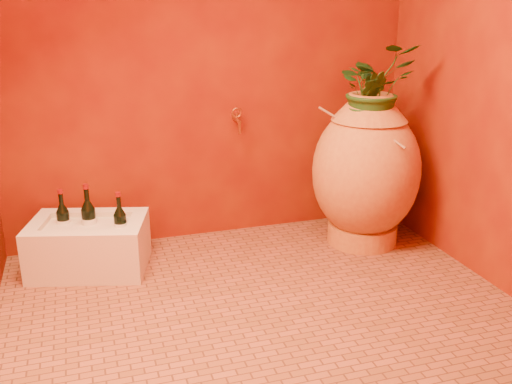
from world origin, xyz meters
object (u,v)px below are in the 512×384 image
object	(u,v)px
amphora	(366,171)
wine_bottle_a	(64,222)
wall_tap	(237,119)
wine_bottle_b	(121,225)
wine_bottle_c	(89,221)
stone_basin	(89,246)

from	to	relation	value
amphora	wine_bottle_a	world-z (taller)	amphora
wall_tap	wine_bottle_b	bearing A→B (deg)	-158.81
wine_bottle_c	wine_bottle_b	bearing A→B (deg)	-28.10
wine_bottle_b	wall_tap	bearing A→B (deg)	21.19
amphora	wine_bottle_b	size ratio (longest dim) A/B	3.16
stone_basin	wine_bottle_b	size ratio (longest dim) A/B	2.41
wine_bottle_c	wall_tap	distance (m)	1.05
wine_bottle_b	wall_tap	world-z (taller)	wall_tap
stone_basin	wine_bottle_a	distance (m)	0.20
wine_bottle_a	wine_bottle_b	size ratio (longest dim) A/B	1.01
amphora	stone_basin	world-z (taller)	amphora
amphora	wine_bottle_b	bearing A→B (deg)	177.56
wine_bottle_a	wine_bottle_b	world-z (taller)	wine_bottle_a
wine_bottle_c	wall_tap	world-z (taller)	wall_tap
wine_bottle_c	wall_tap	xyz separation A→B (m)	(0.92, 0.21, 0.47)
wine_bottle_b	wine_bottle_a	bearing A→B (deg)	155.11
amphora	wine_bottle_a	distance (m)	1.78
amphora	wine_bottle_c	bearing A→B (deg)	174.75
stone_basin	wall_tap	xyz separation A→B (m)	(0.93, 0.24, 0.61)
stone_basin	wine_bottle_c	world-z (taller)	wine_bottle_c
wall_tap	stone_basin	bearing A→B (deg)	-165.49
wine_bottle_a	amphora	bearing A→B (deg)	-6.52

